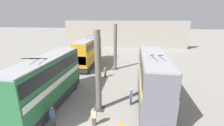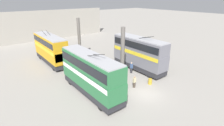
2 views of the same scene
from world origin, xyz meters
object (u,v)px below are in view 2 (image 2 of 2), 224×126
bus_left_near (139,52)px  bus_right_far (50,48)px  person_aisle_midway (86,61)px  bus_right_mid (90,72)px  person_by_left_row (131,67)px  person_aisle_foreground (134,82)px  person_by_right_row (118,91)px  oil_drum (150,81)px

bus_left_near → bus_right_far: (11.65, 10.19, -0.15)m
person_aisle_midway → bus_right_mid: bearing=18.8°
person_by_left_row → person_aisle_midway: 8.10m
person_by_left_row → person_aisle_midway: bearing=-60.4°
person_aisle_foreground → person_by_right_row: size_ratio=0.89×
bus_left_near → bus_right_far: bearing=41.2°
bus_left_near → person_by_left_row: bus_left_near is taller
bus_left_near → person_aisle_foreground: bearing=129.4°
bus_left_near → person_by_right_row: size_ratio=5.33×
bus_left_near → bus_right_far: size_ratio=0.97×
person_by_left_row → person_aisle_midway: person_by_left_row is taller
person_aisle_midway → bus_left_near: bearing=87.8°
person_aisle_midway → person_by_right_row: 11.45m
bus_right_far → bus_right_mid: bearing=-180.0°
person_aisle_foreground → bus_left_near: bearing=128.4°
person_aisle_foreground → person_by_right_row: (-0.62, 3.29, 0.12)m
bus_right_mid → person_by_right_row: bus_right_mid is taller
person_by_right_row → oil_drum: 5.69m
person_by_left_row → oil_drum: size_ratio=2.23×
bus_left_near → person_by_right_row: bus_left_near is taller
person_by_left_row → person_aisle_midway: (7.00, 4.08, -0.14)m
bus_left_near → person_by_right_row: bearing=119.7°
bus_right_far → person_aisle_midway: 6.84m
person_by_left_row → person_aisle_foreground: size_ratio=1.09×
person_by_right_row → bus_right_mid: bearing=-172.8°
bus_right_mid → person_by_right_row: (-2.87, -1.93, -1.89)m
person_aisle_midway → oil_drum: 11.84m
bus_left_near → bus_right_mid: (-1.83, 10.19, -0.11)m
person_by_left_row → person_by_right_row: person_by_right_row is taller
bus_right_mid → oil_drum: (-2.93, -7.60, -2.47)m
bus_right_far → person_by_left_row: size_ratio=5.65×
bus_right_mid → person_aisle_foreground: size_ratio=6.36×
bus_left_near → oil_drum: bearing=151.4°
bus_right_far → person_by_right_row: 16.57m
bus_right_mid → person_aisle_midway: (8.37, -4.08, -2.06)m
person_aisle_foreground → person_aisle_midway: size_ratio=1.05×
bus_right_far → person_by_left_row: bearing=-146.0°
person_by_left_row → person_by_right_row: (-4.24, 6.22, 0.03)m
bus_right_mid → person_by_right_row: 3.95m
bus_left_near → bus_right_mid: 10.35m
person_aisle_foreground → person_by_right_row: person_by_right_row is taller
bus_right_far → person_by_right_row: bus_right_far is taller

